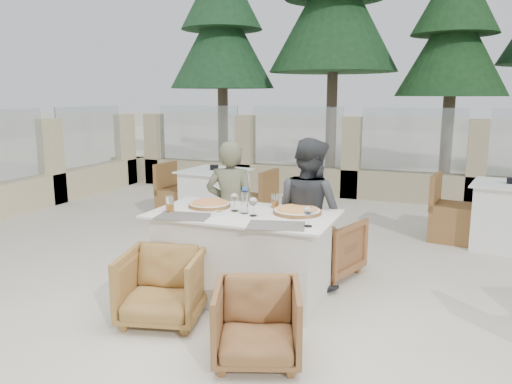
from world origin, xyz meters
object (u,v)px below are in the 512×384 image
at_px(wine_glass_centre, 235,201).
at_px(wine_glass_near, 253,205).
at_px(dining_table, 244,255).
at_px(diner_right, 309,213).
at_px(armchair_far_left, 235,240).
at_px(diner_left, 231,209).
at_px(water_bottle, 244,200).
at_px(wine_glass_corner, 308,215).
at_px(beer_glass_left, 170,204).
at_px(pizza_right, 297,210).
at_px(olive_dish, 219,213).
at_px(pizza_left, 210,204).
at_px(armchair_far_right, 325,246).
at_px(bg_table_b, 508,216).
at_px(beer_glass_right, 275,201).
at_px(bg_table_a, 215,198).
at_px(armchair_near_right, 257,323).
at_px(armchair_near_left, 162,286).

distance_m(wine_glass_centre, wine_glass_near, 0.24).
bearing_deg(dining_table, diner_right, 45.43).
height_order(armchair_far_left, diner_left, diner_left).
bearing_deg(water_bottle, wine_glass_near, -30.83).
relative_size(wine_glass_corner, beer_glass_left, 1.29).
height_order(pizza_right, water_bottle, water_bottle).
xyz_separation_m(dining_table, olive_dish, (-0.15, -0.17, 0.41)).
bearing_deg(pizza_left, armchair_far_right, 37.95).
bearing_deg(bg_table_b, beer_glass_right, -125.84).
xyz_separation_m(armchair_far_left, bg_table_a, (-0.93, 1.41, 0.11)).
relative_size(wine_glass_centre, bg_table_a, 0.11).
relative_size(pizza_right, armchair_near_right, 0.71).
relative_size(armchair_far_right, bg_table_a, 0.39).
relative_size(dining_table, armchair_near_right, 2.71).
relative_size(wine_glass_near, wine_glass_corner, 1.00).
relative_size(pizza_left, bg_table_b, 0.23).
distance_m(wine_glass_corner, beer_glass_right, 0.70).
xyz_separation_m(diner_left, bg_table_b, (2.65, 2.00, -0.29)).
bearing_deg(olive_dish, armchair_near_left, -115.63).
distance_m(wine_glass_near, diner_right, 0.66).
xyz_separation_m(wine_glass_centre, olive_dish, (-0.06, -0.19, -0.07)).
height_order(diner_left, bg_table_a, diner_left).
height_order(beer_glass_left, armchair_far_left, beer_glass_left).
xyz_separation_m(dining_table, armchair_far_left, (-0.42, 0.75, -0.11)).
relative_size(armchair_near_left, bg_table_b, 0.39).
height_order(pizza_right, diner_right, diner_right).
bearing_deg(armchair_near_right, dining_table, 97.42).
distance_m(dining_table, water_bottle, 0.50).
bearing_deg(beer_glass_right, dining_table, -123.94).
relative_size(water_bottle, armchair_far_left, 0.38).
bearing_deg(armchair_near_left, armchair_near_right, -31.42).
xyz_separation_m(diner_right, bg_table_b, (1.86, 1.99, -0.32)).
relative_size(pizza_left, armchair_near_left, 0.60).
height_order(pizza_left, armchair_far_right, pizza_left).
relative_size(pizza_right, wine_glass_centre, 2.28).
relative_size(wine_glass_near, diner_right, 0.13).
bearing_deg(beer_glass_right, armchair_near_right, -75.64).
relative_size(water_bottle, armchair_near_left, 0.36).
relative_size(water_bottle, beer_glass_right, 1.70).
distance_m(water_bottle, bg_table_a, 2.61).
relative_size(armchair_far_right, armchair_near_right, 1.09).
height_order(beer_glass_left, bg_table_a, beer_glass_left).
xyz_separation_m(armchair_far_left, diner_right, (0.88, -0.29, 0.43)).
height_order(wine_glass_corner, armchair_near_right, wine_glass_corner).
relative_size(wine_glass_centre, beer_glass_right, 1.37).
relative_size(armchair_near_left, bg_table_a, 0.39).
distance_m(wine_glass_corner, bg_table_a, 3.16).
bearing_deg(armchair_far_right, wine_glass_centre, 69.40).
relative_size(wine_glass_centre, wine_glass_near, 1.00).
xyz_separation_m(armchair_far_left, diner_left, (0.09, -0.29, 0.40)).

